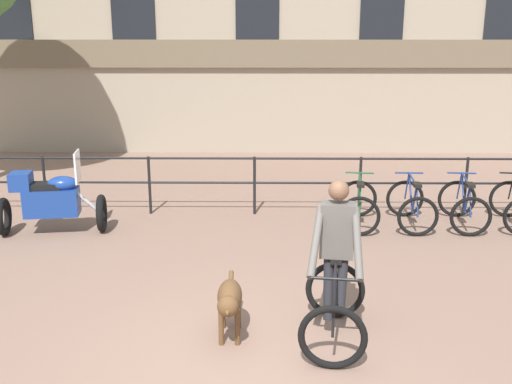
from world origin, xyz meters
TOP-DOWN VIEW (x-y plane):
  - ground_plane at (0.00, 0.00)m, footprint 60.00×60.00m
  - canal_railing at (-0.00, 5.20)m, footprint 15.05×0.05m
  - cyclist_with_bike at (0.92, 0.80)m, footprint 0.84×1.25m
  - dog at (-0.21, 0.68)m, footprint 0.27×1.03m
  - parked_motorcycle at (-3.27, 4.11)m, footprint 1.73×0.84m
  - parked_bicycle_near_lamp at (1.76, 4.54)m, footprint 0.80×1.18m
  - parked_bicycle_mid_left at (2.64, 4.54)m, footprint 0.70×1.13m
  - parked_bicycle_mid_right at (3.52, 4.54)m, footprint 0.77×1.17m

SIDE VIEW (x-z plane):
  - ground_plane at x=0.00m, z-range 0.00..0.00m
  - parked_bicycle_near_lamp at x=1.76m, z-range -0.07..0.79m
  - parked_bicycle_mid_left at x=2.64m, z-range -0.07..0.79m
  - parked_bicycle_mid_right at x=3.52m, z-range -0.07..0.79m
  - dog at x=-0.21m, z-range 0.13..0.80m
  - parked_motorcycle at x=-3.27m, z-range -0.11..1.24m
  - canal_railing at x=0.00m, z-range 0.18..1.23m
  - cyclist_with_bike at x=0.92m, z-range -0.09..1.61m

